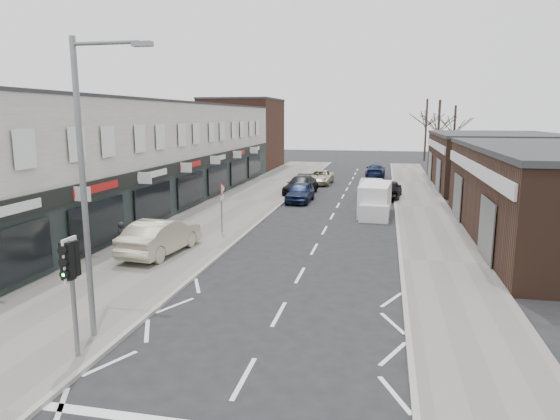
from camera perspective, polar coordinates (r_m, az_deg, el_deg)
The scene contains 21 objects.
ground at distance 14.27m, azimuth -1.86°, elevation -14.81°, with size 160.00×160.00×0.00m, color black.
pavement_left at distance 36.40m, azimuth -3.98°, elevation 1.02°, with size 5.50×64.00×0.12m, color slate.
pavement_right at distance 35.14m, azimuth 16.03°, elevation 0.28°, with size 3.50×64.00×0.12m, color slate.
shop_terrace_left at distance 36.15m, azimuth -15.57°, elevation 6.17°, with size 8.00×41.00×7.10m, color silver.
brick_block_far at distance 59.89m, azimuth -4.26°, elevation 8.58°, with size 8.00×10.00×8.00m, color #4C2920.
right_unit_far at distance 47.61m, azimuth 23.33°, elevation 5.11°, with size 10.00×16.00×4.50m, color #3C251B.
tree_far_a at distance 61.11m, azimuth 17.41°, elevation 4.40°, with size 3.60×3.60×8.00m, color #382D26, non-canonical shape.
tree_far_b at distance 67.32m, azimuth 19.07°, elevation 4.84°, with size 3.60×3.60×7.50m, color #382D26, non-canonical shape.
tree_far_c at distance 72.97m, azimuth 16.15°, elevation 5.41°, with size 3.60×3.60×8.50m, color #382D26, non-canonical shape.
traffic_light at distance 13.42m, azimuth -22.80°, elevation -6.29°, with size 0.28×0.60×3.10m.
street_lamp at distance 14.05m, azimuth -21.07°, elevation 3.76°, with size 2.23×0.22×8.00m.
warning_sign at distance 26.16m, azimuth -6.65°, elevation 1.93°, with size 0.12×0.80×2.70m.
white_van at distance 32.02m, azimuth 10.81°, elevation 1.10°, with size 2.07×5.13×1.95m.
sedan_on_pavement at distance 22.75m, azimuth -13.45°, elevation -2.94°, with size 1.66×4.76×1.57m, color #B0AA8C.
pedestrian at distance 22.82m, azimuth -17.59°, elevation -3.16°, with size 0.56×0.37×1.53m, color black.
parked_car_left_a at distance 36.23m, azimuth 2.31°, elevation 2.04°, with size 1.68×4.17×1.42m, color #121C39.
parked_car_left_b at distance 39.89m, azimuth 2.40°, elevation 2.84°, with size 2.01×4.94×1.43m, color black.
parked_car_left_c at distance 45.99m, azimuth 4.60°, elevation 3.75°, with size 2.10×4.56×1.27m, color beige.
parked_car_right_a at distance 38.91m, azimuth 10.46°, elevation 2.53°, with size 1.59×4.57×1.51m, color silver.
parked_car_right_b at distance 38.63m, azimuth 12.37°, elevation 2.36°, with size 1.72×4.27×1.46m, color black.
parked_car_right_c at distance 52.04m, azimuth 10.86°, elevation 4.44°, with size 1.88×4.63×1.34m, color #121A39.
Camera 1 is at (3.09, -12.51, 6.13)m, focal length 32.00 mm.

